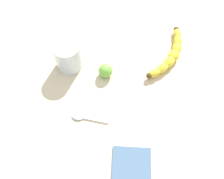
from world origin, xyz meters
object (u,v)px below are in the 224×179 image
(banana, at_px, (171,54))
(teaspoon, at_px, (80,117))
(smoothie_glass, at_px, (68,56))
(lime_fruit, at_px, (106,71))

(banana, bearing_deg, teaspoon, 156.65)
(smoothie_glass, bearing_deg, banana, -97.82)
(banana, relative_size, teaspoon, 1.72)
(teaspoon, bearing_deg, lime_fruit, -103.94)
(smoothie_glass, distance_m, teaspoon, 0.20)
(smoothie_glass, xyz_separation_m, lime_fruit, (-0.06, -0.11, -0.03))
(smoothie_glass, relative_size, teaspoon, 0.90)
(lime_fruit, relative_size, teaspoon, 0.42)
(smoothie_glass, distance_m, lime_fruit, 0.13)
(lime_fruit, bearing_deg, smoothie_glass, 59.16)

